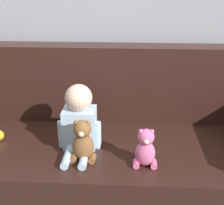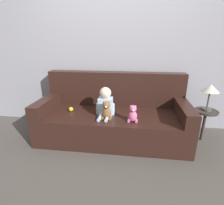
{
  "view_description": "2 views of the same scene",
  "coord_description": "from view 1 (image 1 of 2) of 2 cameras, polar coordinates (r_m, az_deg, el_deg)",
  "views": [
    {
      "loc": [
        0.19,
        -1.67,
        1.34
      ],
      "look_at": [
        0.09,
        0.01,
        0.64
      ],
      "focal_mm": 50.0,
      "sensor_mm": 36.0,
      "label": 1
    },
    {
      "loc": [
        0.29,
        -2.25,
        1.34
      ],
      "look_at": [
        -0.01,
        -0.01,
        0.54
      ],
      "focal_mm": 28.0,
      "sensor_mm": 36.0,
      "label": 2
    }
  ],
  "objects": [
    {
      "name": "plush_toy_side",
      "position": [
        1.66,
        6.14,
        -8.4
      ],
      "size": [
        0.13,
        0.1,
        0.22
      ],
      "color": "#DB6699",
      "rests_on": "couch"
    },
    {
      "name": "teddy_bear_brown",
      "position": [
        1.69,
        -5.36,
        -7.16
      ],
      "size": [
        0.14,
        0.11,
        0.24
      ],
      "color": "brown",
      "rests_on": "couch"
    },
    {
      "name": "ground_plane",
      "position": [
        2.15,
        -2.63,
        -16.03
      ],
      "size": [
        12.0,
        12.0,
        0.0
      ],
      "primitive_type": "plane",
      "color": "#4C4742"
    },
    {
      "name": "couch",
      "position": [
        2.03,
        -2.59,
        -8.09
      ],
      "size": [
        2.05,
        0.86,
        0.91
      ],
      "color": "black",
      "rests_on": "ground_plane"
    },
    {
      "name": "person_baby",
      "position": [
        1.8,
        -6.02,
        -3.22
      ],
      "size": [
        0.25,
        0.34,
        0.38
      ],
      "color": "silver",
      "rests_on": "couch"
    }
  ]
}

